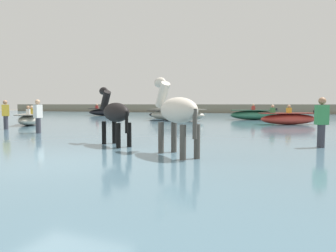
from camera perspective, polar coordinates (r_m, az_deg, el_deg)
ground_plane at (r=7.03m, az=-19.67°, el=-8.02°), size 120.00×120.00×0.00m
water_surface at (r=15.89m, az=4.78°, el=-0.71°), size 90.00×90.00×0.25m
horse_lead_black at (r=9.02m, az=-9.78°, el=2.21°), size 1.67×1.26×1.96m
horse_trailing_pinto at (r=7.14m, az=1.54°, el=2.53°), size 1.69×1.53×2.12m
boat_near_port at (r=31.68m, az=0.13°, el=2.44°), size 2.16×3.06×1.05m
boat_far_inshore at (r=19.22m, az=-24.20°, el=1.11°), size 2.58×2.99×1.10m
boat_distant_west at (r=24.34m, az=15.49°, el=1.99°), size 3.69×2.19×1.22m
boat_far_offshore at (r=22.01m, az=1.63°, el=2.06°), size 4.29×1.91×1.33m
boat_mid_channel at (r=26.72m, az=-0.28°, el=2.20°), size 2.78×3.53×1.12m
boat_near_starboard at (r=32.37m, az=-11.44°, el=2.54°), size 3.65×2.13×1.22m
boat_distant_east at (r=19.31m, az=21.32°, el=1.28°), size 3.51×2.63×1.16m
person_onlooker_right at (r=13.71m, az=-22.82°, el=1.34°), size 0.20×0.32×1.63m
person_wading_close at (r=16.48m, az=-27.73°, el=1.59°), size 0.36×0.37×1.63m
person_wading_mid at (r=9.44m, az=26.42°, el=0.14°), size 0.38×0.32×1.63m
far_shoreline at (r=42.33m, az=15.35°, el=2.91°), size 80.00×2.40×1.40m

